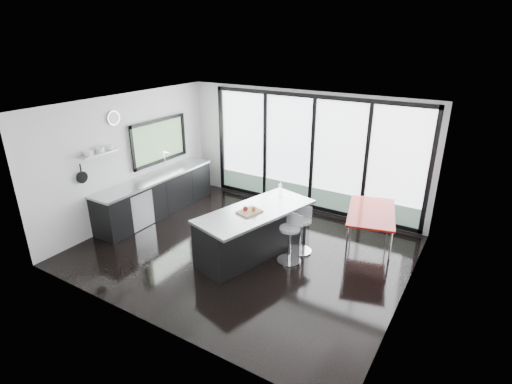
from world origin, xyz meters
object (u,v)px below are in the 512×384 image
Objects in this scene: island at (253,231)px; bar_stool_far at (301,236)px; bar_stool_near at (289,244)px; red_table at (369,230)px.

island is 3.55× the size of bar_stool_far.
red_table reaches higher than bar_stool_near.
island reaches higher than bar_stool_far.
red_table reaches higher than bar_stool_far.
bar_stool_far is at bearing 93.03° from bar_stool_near.
island reaches higher than bar_stool_near.
island reaches higher than red_table.
bar_stool_near is at bearing 7.83° from island.
bar_stool_far is 1.36m from red_table.
bar_stool_far is at bearing -142.51° from red_table.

